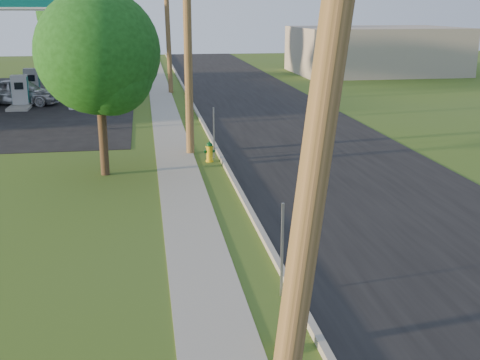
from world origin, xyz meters
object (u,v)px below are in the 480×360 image
Objects in this scene: utility_pole_near at (323,101)px; fuel_pump_ne at (21,95)px; tree_lot at (72,15)px; tree_verge at (101,57)px; hydrant_near at (289,332)px; hydrant_mid at (209,152)px; utility_pole_far at (167,21)px; fuel_pump_se at (32,87)px; hydrant_far at (190,108)px; car_silver at (21,92)px; price_pylon at (93,13)px; utility_pole_mid at (187,27)px.

fuel_pump_ne is at bearing 106.02° from utility_pole_near.
utility_pole_near is at bearing -80.95° from tree_lot.
tree_verge is 8.50× the size of hydrant_near.
hydrant_mid is (3.74, 1.31, -3.69)m from tree_verge.
utility_pole_far is 10.99m from fuel_pump_ne.
fuel_pump_ne is at bearing 108.67° from hydrant_near.
fuel_pump_se is 12.43m from hydrant_far.
utility_pole_far is 10.67m from car_silver.
fuel_pump_se is at bearing 117.18° from hydrant_mid.
hydrant_mid is at bearing 89.55° from hydrant_near.
utility_pole_near is 12.71× the size of hydrant_near.
fuel_pump_ne is 4.29× the size of hydrant_near.
utility_pole_far is 11.88× the size of hydrant_mid.
price_pylon is 7.77m from hydrant_far.
hydrant_far is at bearing -101.79° from car_silver.
utility_pole_mid is 1.55× the size of tree_verge.
fuel_pump_ne is at bearing 123.69° from price_pylon.
hydrant_far is (0.71, 27.14, -4.46)m from utility_pole_near.
fuel_pump_se is at bearing 90.00° from fuel_pump_ne.
hydrant_mid is at bearing -57.29° from price_pylon.
utility_pole_mid is at bearing 90.00° from utility_pole_near.
hydrant_far is at bearing -85.39° from utility_pole_far.
tree_lot is at bearing 100.44° from hydrant_near.
price_pylon is 21.42m from hydrant_near.
hydrant_mid reaches higher than hydrant_near.
fuel_pump_ne is 0.47× the size of price_pylon.
hydrant_mid is at bearing -88.20° from utility_pole_far.
tree_verge is 9.06× the size of hydrant_far.
utility_pole_near is 1.00× the size of utility_pole_far.
hydrant_far is at bearing -65.31° from tree_lot.
fuel_pump_se is (-8.90, -1.00, -4.08)m from utility_pole_far.
utility_pole_far is at bearing -48.50° from tree_lot.
hydrant_mid is 10.66m from hydrant_far.
tree_lot reaches higher than hydrant_near.
tree_lot is at bearing 98.63° from price_pylon.
utility_pole_near is at bearing -80.58° from price_pylon.
utility_pole_mid is 2.10× the size of car_silver.
fuel_pump_se is (-8.90, 35.00, -4.08)m from utility_pole_near.
utility_pole_mid is 1.43× the size of price_pylon.
fuel_pump_se is 4.29× the size of hydrant_near.
fuel_pump_ne is at bearing -90.00° from fuel_pump_se.
tree_verge is (-3.13, -20.84, -0.72)m from utility_pole_far.
price_pylon is at bearing 125.34° from utility_pole_mid.
hydrant_far is at bearing 88.49° from utility_pole_near.
utility_pole_mid is 4.85m from hydrant_mid.
utility_pole_mid is at bearing 91.96° from hydrant_near.
fuel_pump_ne is 17.37m from hydrant_mid.
hydrant_mid is 18.35m from car_silver.
hydrant_far is (3.84, 11.97, -3.74)m from tree_verge.
utility_pole_far is 13.11m from price_pylon.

